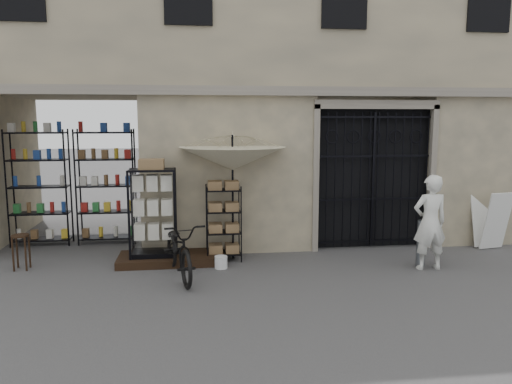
{
  "coord_description": "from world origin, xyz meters",
  "views": [
    {
      "loc": [
        -1.97,
        -7.8,
        2.71
      ],
      "look_at": [
        -0.8,
        1.4,
        1.35
      ],
      "focal_mm": 35.0,
      "sensor_mm": 36.0,
      "label": 1
    }
  ],
  "objects": [
    {
      "name": "shop_recess",
      "position": [
        -4.5,
        2.8,
        1.5
      ],
      "size": [
        3.0,
        1.7,
        3.0
      ],
      "primitive_type": "cube",
      "color": "black",
      "rests_on": "ground"
    },
    {
      "name": "shopkeeper",
      "position": [
        2.25,
        0.53,
        0.0
      ],
      "size": [
        0.7,
        1.76,
        0.41
      ],
      "primitive_type": "imported",
      "rotation": [
        0.0,
        0.0,
        3.18
      ],
      "color": "silver",
      "rests_on": "ground"
    },
    {
      "name": "wooden_stool",
      "position": [
        -5.08,
        1.43,
        0.34
      ],
      "size": [
        0.37,
        0.37,
        0.64
      ],
      "rotation": [
        0.0,
        0.0,
        -0.26
      ],
      "color": "black",
      "rests_on": "ground"
    },
    {
      "name": "bicycle",
      "position": [
        -2.23,
        0.63,
        0.0
      ],
      "size": [
        0.87,
        1.13,
        1.91
      ],
      "primitive_type": "imported",
      "rotation": [
        0.0,
        0.0,
        0.23
      ],
      "color": "black",
      "rests_on": "ground"
    },
    {
      "name": "easel_sign",
      "position": [
        4.21,
        1.77,
        0.62
      ],
      "size": [
        0.68,
        0.75,
        1.21
      ],
      "rotation": [
        0.0,
        0.0,
        0.17
      ],
      "color": "silver",
      "rests_on": "ground"
    },
    {
      "name": "shop_shelving",
      "position": [
        -4.55,
        3.3,
        1.25
      ],
      "size": [
        2.7,
        0.5,
        2.5
      ],
      "primitive_type": "cube",
      "color": "black",
      "rests_on": "ground"
    },
    {
      "name": "step_platform",
      "position": [
        -2.4,
        1.55,
        0.07
      ],
      "size": [
        2.0,
        0.9,
        0.15
      ],
      "primitive_type": "cube",
      "color": "black",
      "rests_on": "ground"
    },
    {
      "name": "market_umbrella",
      "position": [
        -1.22,
        1.68,
        2.08
      ],
      "size": [
        2.22,
        2.24,
        2.9
      ],
      "rotation": [
        0.0,
        0.0,
        -0.3
      ],
      "color": "black",
      "rests_on": "ground"
    },
    {
      "name": "ground",
      "position": [
        0.0,
        0.0,
        0.0
      ],
      "size": [
        80.0,
        80.0,
        0.0
      ],
      "primitive_type": "plane",
      "color": "#27272A",
      "rests_on": "ground"
    },
    {
      "name": "display_cabinet",
      "position": [
        -2.73,
        1.53,
        0.89
      ],
      "size": [
        0.88,
        0.61,
        1.78
      ],
      "rotation": [
        0.0,
        0.0,
        -0.13
      ],
      "color": "black",
      "rests_on": "step_platform"
    },
    {
      "name": "white_bucket",
      "position": [
        -1.49,
        1.06,
        0.11
      ],
      "size": [
        0.28,
        0.28,
        0.23
      ],
      "primitive_type": "cylinder",
      "rotation": [
        0.0,
        0.0,
        -0.2
      ],
      "color": "silver",
      "rests_on": "ground"
    },
    {
      "name": "wire_rack",
      "position": [
        -1.4,
        1.61,
        0.72
      ],
      "size": [
        0.77,
        0.68,
        1.46
      ],
      "rotation": [
        0.0,
        0.0,
        -0.43
      ],
      "color": "black",
      "rests_on": "ground"
    },
    {
      "name": "main_building",
      "position": [
        0.0,
        4.0,
        4.5
      ],
      "size": [
        14.0,
        4.0,
        9.0
      ],
      "primitive_type": "cube",
      "color": "tan",
      "rests_on": "ground"
    },
    {
      "name": "steel_bollard",
      "position": [
        2.19,
        0.72,
        0.43
      ],
      "size": [
        0.21,
        0.21,
        0.87
      ],
      "primitive_type": "cylinder",
      "rotation": [
        0.0,
        0.0,
        0.37
      ],
      "color": "slate",
      "rests_on": "ground"
    },
    {
      "name": "iron_gate",
      "position": [
        1.75,
        2.28,
        1.5
      ],
      "size": [
        2.5,
        0.21,
        3.0
      ],
      "color": "black",
      "rests_on": "ground"
    }
  ]
}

